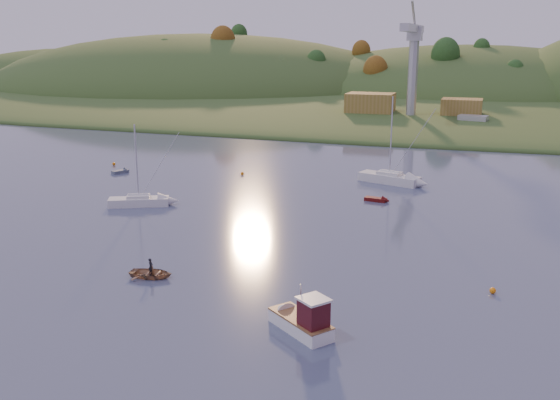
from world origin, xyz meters
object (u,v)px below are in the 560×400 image
(sailboat_far, at_px, (389,178))
(grey_dinghy, at_px, (123,171))
(fishing_boat, at_px, (297,317))
(red_tender, at_px, (380,200))
(sailboat_near, at_px, (139,200))
(canoe, at_px, (151,273))

(sailboat_far, height_order, grey_dinghy, sailboat_far)
(sailboat_far, bearing_deg, fishing_boat, -69.81)
(sailboat_far, xyz_separation_m, red_tender, (0.61, -10.84, -0.55))
(red_tender, bearing_deg, sailboat_far, 102.24)
(fishing_boat, relative_size, sailboat_far, 0.50)
(sailboat_near, distance_m, grey_dinghy, 20.61)
(grey_dinghy, bearing_deg, canoe, -115.95)
(sailboat_near, height_order, sailboat_far, sailboat_far)
(canoe, height_order, red_tender, red_tender)
(fishing_boat, xyz_separation_m, sailboat_near, (-27.88, 25.67, -0.20))
(sailboat_near, bearing_deg, grey_dinghy, 102.18)
(sailboat_far, relative_size, red_tender, 3.66)
(red_tender, xyz_separation_m, grey_dinghy, (-39.87, 5.12, -0.01))
(canoe, xyz_separation_m, red_tender, (14.00, 31.59, -0.16))
(fishing_boat, bearing_deg, sailboat_far, -51.06)
(grey_dinghy, bearing_deg, fishing_boat, -107.28)
(fishing_boat, distance_m, sailboat_far, 47.78)
(sailboat_near, distance_m, canoe, 24.33)
(fishing_boat, bearing_deg, sailboat_near, -5.04)
(fishing_boat, xyz_separation_m, canoe, (-14.51, 5.34, -0.49))
(sailboat_near, relative_size, sailboat_far, 0.82)
(sailboat_far, height_order, red_tender, sailboat_far)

